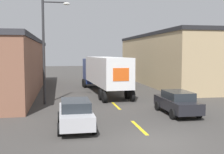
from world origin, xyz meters
TOP-DOWN VIEW (x-y plane):
  - ground_plane at (0.00, 0.00)m, footprint 160.00×160.00m
  - road_centerline at (0.00, 9.34)m, footprint 0.20×16.29m
  - warehouse_right at (10.73, 24.13)m, footprint 8.49×24.97m
  - semi_truck at (0.12, 16.81)m, footprint 3.59×13.53m
  - parked_car_left_near at (-3.51, 3.28)m, footprint 1.97×4.54m
  - parked_car_right_far at (3.51, 23.45)m, footprint 1.97×4.54m
  - parked_car_right_near at (3.51, 5.61)m, footprint 1.97×4.54m
  - street_lamp at (-5.36, 11.18)m, footprint 2.27×0.32m

SIDE VIEW (x-z plane):
  - ground_plane at x=0.00m, z-range 0.00..0.00m
  - road_centerline at x=0.00m, z-range 0.00..0.01m
  - parked_car_left_near at x=-3.51m, z-range 0.03..1.62m
  - parked_car_right_far at x=3.51m, z-range 0.03..1.62m
  - parked_car_right_near at x=3.51m, z-range 0.03..1.62m
  - semi_truck at x=0.12m, z-range 0.41..4.16m
  - warehouse_right at x=10.73m, z-range 0.01..6.69m
  - street_lamp at x=-5.36m, z-range 0.62..9.02m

